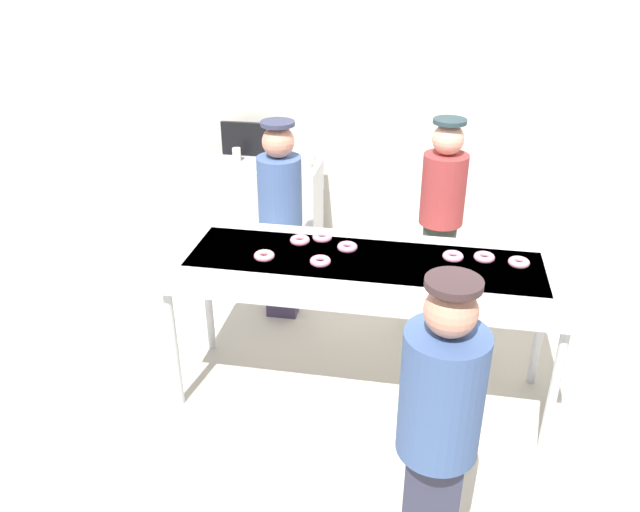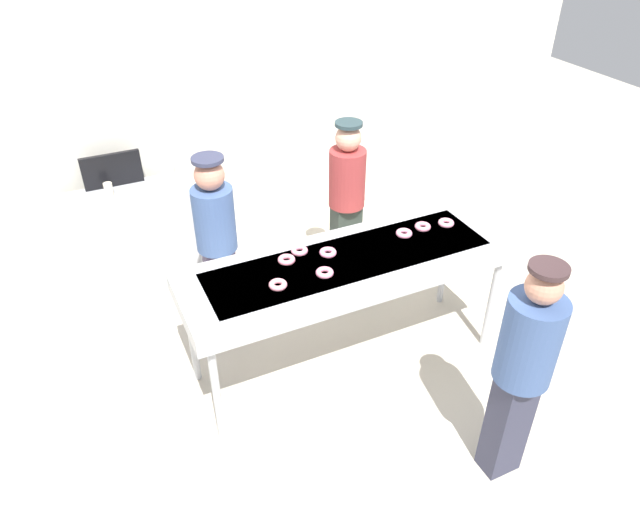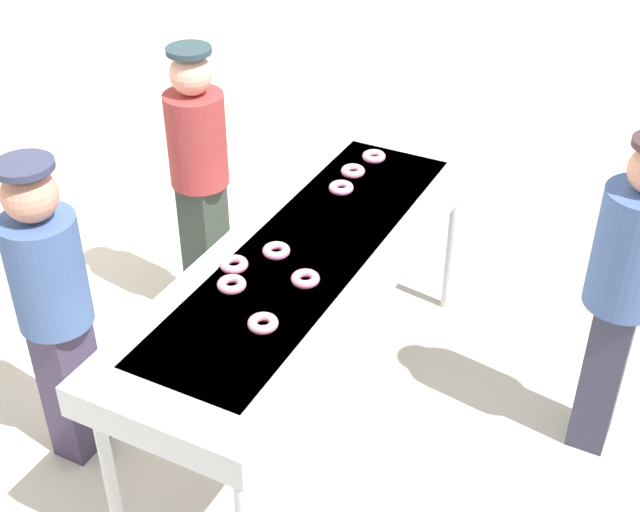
% 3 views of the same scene
% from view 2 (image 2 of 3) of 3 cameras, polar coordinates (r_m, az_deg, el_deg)
% --- Properties ---
extents(ground_plane, '(16.00, 16.00, 0.00)m').
position_cam_2_polar(ground_plane, '(4.92, 2.49, -10.02)').
color(ground_plane, beige).
extents(back_wall, '(8.00, 0.12, 2.92)m').
position_cam_2_polar(back_wall, '(6.07, -7.92, 14.92)').
color(back_wall, silver).
rests_on(back_wall, ground).
extents(fryer_conveyor, '(2.51, 0.80, 1.02)m').
position_cam_2_polar(fryer_conveyor, '(4.32, 2.79, -1.07)').
color(fryer_conveyor, '#B7BABF').
rests_on(fryer_conveyor, ground).
extents(strawberry_donut_0, '(0.16, 0.16, 0.04)m').
position_cam_2_polar(strawberry_donut_0, '(4.76, 12.16, 3.17)').
color(strawberry_donut_0, pink).
rests_on(strawberry_donut_0, fryer_conveyor).
extents(strawberry_donut_1, '(0.17, 0.17, 0.04)m').
position_cam_2_polar(strawberry_donut_1, '(4.56, 8.17, 2.20)').
color(strawberry_donut_1, pink).
rests_on(strawberry_donut_1, fryer_conveyor).
extents(strawberry_donut_2, '(0.17, 0.17, 0.04)m').
position_cam_2_polar(strawberry_donut_2, '(3.98, -4.11, -2.80)').
color(strawberry_donut_2, pink).
rests_on(strawberry_donut_2, fryer_conveyor).
extents(strawberry_donut_3, '(0.17, 0.17, 0.04)m').
position_cam_2_polar(strawberry_donut_3, '(4.29, 0.78, 0.35)').
color(strawberry_donut_3, pink).
rests_on(strawberry_donut_3, fryer_conveyor).
extents(strawberry_donut_4, '(0.18, 0.18, 0.04)m').
position_cam_2_polar(strawberry_donut_4, '(4.32, -2.02, 0.53)').
color(strawberry_donut_4, pink).
rests_on(strawberry_donut_4, fryer_conveyor).
extents(strawberry_donut_5, '(0.16, 0.16, 0.04)m').
position_cam_2_polar(strawberry_donut_5, '(4.67, 9.96, 2.83)').
color(strawberry_donut_5, pink).
rests_on(strawberry_donut_5, fryer_conveyor).
extents(strawberry_donut_6, '(0.15, 0.15, 0.04)m').
position_cam_2_polar(strawberry_donut_6, '(4.22, -3.28, -0.36)').
color(strawberry_donut_6, pink).
rests_on(strawberry_donut_6, fryer_conveyor).
extents(strawberry_donut_7, '(0.16, 0.16, 0.04)m').
position_cam_2_polar(strawberry_donut_7, '(4.09, 0.46, -1.63)').
color(strawberry_donut_7, pink).
rests_on(strawberry_donut_7, fryer_conveyor).
extents(worker_baker, '(0.32, 0.32, 1.66)m').
position_cam_2_polar(worker_baker, '(5.18, 2.60, 5.37)').
color(worker_baker, '#2D362F').
rests_on(worker_baker, ground).
extents(worker_assistant, '(0.33, 0.33, 1.59)m').
position_cam_2_polar(worker_assistant, '(4.81, -10.04, 1.97)').
color(worker_assistant, '#3B314A').
rests_on(worker_assistant, ground).
extents(customer_waiting, '(0.34, 0.34, 1.66)m').
position_cam_2_polar(customer_waiting, '(3.73, 19.15, -9.93)').
color(customer_waiting, '#313247').
rests_on(customer_waiting, ground).
extents(prep_counter, '(1.39, 0.53, 0.90)m').
position_cam_2_polar(prep_counter, '(5.86, -18.13, 1.76)').
color(prep_counter, '#B7BABF').
rests_on(prep_counter, ground).
extents(paper_cup_0, '(0.08, 0.08, 0.12)m').
position_cam_2_polar(paper_cup_0, '(5.82, -13.61, 8.10)').
color(paper_cup_0, beige).
rests_on(paper_cup_0, prep_counter).
extents(paper_cup_1, '(0.08, 0.08, 0.12)m').
position_cam_2_polar(paper_cup_1, '(5.65, -13.01, 7.37)').
color(paper_cup_1, beige).
rests_on(paper_cup_1, prep_counter).
extents(paper_cup_2, '(0.08, 0.08, 0.12)m').
position_cam_2_polar(paper_cup_2, '(5.64, -19.86, 6.12)').
color(paper_cup_2, beige).
rests_on(paper_cup_2, prep_counter).
extents(menu_display, '(0.53, 0.04, 0.32)m').
position_cam_2_polar(menu_display, '(5.77, -19.56, 7.88)').
color(menu_display, black).
rests_on(menu_display, prep_counter).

